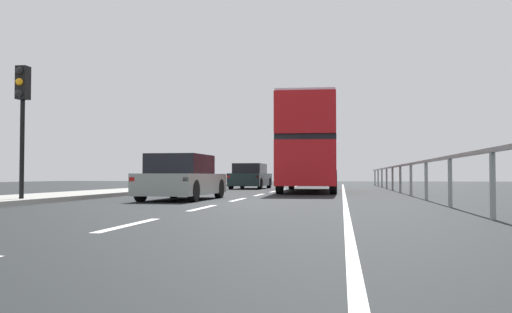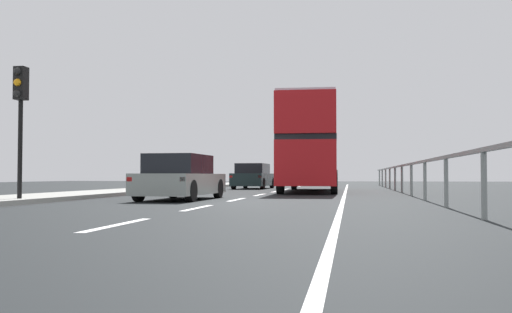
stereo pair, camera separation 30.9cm
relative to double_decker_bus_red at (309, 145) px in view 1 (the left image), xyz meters
name	(u,v)px [view 1 (the left image)]	position (x,y,z in m)	size (l,w,h in m)	color
ground_plane	(232,203)	(-1.67, -10.68, -2.29)	(73.54, 120.00, 0.10)	black
near_sidewalk_kerb	(42,198)	(-7.72, -10.68, -2.17)	(2.63, 80.00, 0.14)	gray
lane_paint_markings	(312,193)	(0.25, -2.16, -2.24)	(3.43, 46.00, 0.01)	silver
bridge_side_railing	(400,170)	(4.09, -1.68, -1.24)	(0.10, 42.00, 1.23)	gray
double_decker_bus_red	(309,145)	(0.00, 0.00, 0.00)	(2.71, 10.88, 4.17)	red
hatchback_car_near	(182,178)	(-3.39, -10.04, -1.57)	(1.91, 4.40, 1.41)	gray
traffic_signal_pole	(22,99)	(-6.95, -13.13, 0.58)	(0.30, 0.42, 3.56)	black
sedan_car_ahead	(251,177)	(-3.68, 5.11, -1.54)	(1.96, 4.50, 1.45)	#182B2B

